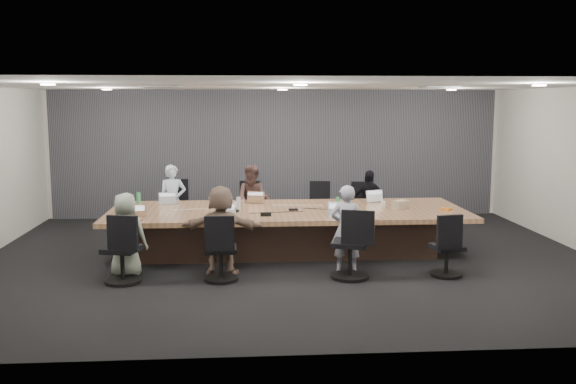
{
  "coord_description": "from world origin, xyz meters",
  "views": [
    {
      "loc": [
        -0.77,
        -10.19,
        2.56
      ],
      "look_at": [
        0.0,
        0.4,
        1.05
      ],
      "focal_mm": 40.0,
      "sensor_mm": 36.0,
      "label": 1
    }
  ],
  "objects": [
    {
      "name": "laptop_4",
      "position": [
        -2.47,
        -0.3,
        0.75
      ],
      "size": [
        0.37,
        0.28,
        0.02
      ],
      "primitive_type": "cube",
      "rotation": [
        0.0,
        0.0,
        0.13
      ],
      "color": "#8C6647",
      "rests_on": "conference_table"
    },
    {
      "name": "person_1",
      "position": [
        -0.55,
        1.85,
        0.68
      ],
      "size": [
        0.74,
        0.61,
        1.36
      ],
      "primitive_type": "imported",
      "rotation": [
        0.0,
        0.0,
        6.13
      ],
      "color": "#4D3431",
      "rests_on": "ground"
    },
    {
      "name": "mic_right",
      "position": [
        0.09,
        0.39,
        0.75
      ],
      "size": [
        0.15,
        0.11,
        0.03
      ],
      "primitive_type": "cube",
      "rotation": [
        0.0,
        0.0,
        0.09
      ],
      "color": "black",
      "rests_on": "conference_table"
    },
    {
      "name": "bottle_green_right",
      "position": [
        0.83,
        0.33,
        0.85
      ],
      "size": [
        0.07,
        0.07,
        0.23
      ],
      "primitive_type": "cylinder",
      "rotation": [
        0.0,
        0.0,
        -0.09
      ],
      "color": "#379D5E",
      "rests_on": "conference_table"
    },
    {
      "name": "laptop_1",
      "position": [
        -0.55,
        1.3,
        0.75
      ],
      "size": [
        0.34,
        0.27,
        0.02
      ],
      "primitive_type": "cube",
      "rotation": [
        0.0,
        0.0,
        2.95
      ],
      "color": "#8C6647",
      "rests_on": "conference_table"
    },
    {
      "name": "cup_white_far",
      "position": [
        -0.87,
        0.77,
        0.78
      ],
      "size": [
        0.09,
        0.09,
        0.09
      ],
      "primitive_type": "cylinder",
      "rotation": [
        0.0,
        0.0,
        0.42
      ],
      "color": "white",
      "rests_on": "conference_table"
    },
    {
      "name": "chair_2",
      "position": [
        0.82,
        2.2,
        0.38
      ],
      "size": [
        0.57,
        0.57,
        0.76
      ],
      "primitive_type": null,
      "rotation": [
        0.0,
        0.0,
        3.01
      ],
      "color": "black",
      "rests_on": "ground"
    },
    {
      "name": "person_0",
      "position": [
        -2.07,
        1.85,
        0.69
      ],
      "size": [
        0.53,
        0.38,
        1.38
      ],
      "primitive_type": "imported",
      "rotation": [
        0.0,
        0.0,
        6.38
      ],
      "color": "silver",
      "rests_on": "ground"
    },
    {
      "name": "wall_front",
      "position": [
        0.0,
        -4.0,
        1.4
      ],
      "size": [
        10.0,
        0.0,
        2.8
      ],
      "primitive_type": "cube",
      "rotation": [
        -1.57,
        0.0,
        0.0
      ],
      "color": "beige",
      "rests_on": "ground"
    },
    {
      "name": "person_4",
      "position": [
        -2.47,
        -0.85,
        0.62
      ],
      "size": [
        0.66,
        0.48,
        1.24
      ],
      "primitive_type": "imported",
      "rotation": [
        0.0,
        0.0,
        2.99
      ],
      "color": "gray",
      "rests_on": "ground"
    },
    {
      "name": "laptop_5",
      "position": [
        -1.08,
        -0.3,
        0.75
      ],
      "size": [
        0.38,
        0.31,
        0.02
      ],
      "primitive_type": "cube",
      "rotation": [
        0.0,
        0.0,
        0.25
      ],
      "color": "#B2B2B7",
      "rests_on": "conference_table"
    },
    {
      "name": "bottle_green_left",
      "position": [
        -2.56,
        0.95,
        0.87
      ],
      "size": [
        0.09,
        0.09,
        0.25
      ],
      "primitive_type": "cylinder",
      "rotation": [
        0.0,
        0.0,
        -0.39
      ],
      "color": "#379D5E",
      "rests_on": "conference_table"
    },
    {
      "name": "floor",
      "position": [
        0.0,
        0.0,
        0.0
      ],
      "size": [
        10.0,
        8.0,
        0.0
      ],
      "primitive_type": "cube",
      "color": "black",
      "rests_on": "ground"
    },
    {
      "name": "chair_3",
      "position": [
        1.65,
        2.2,
        0.36
      ],
      "size": [
        0.56,
        0.56,
        0.72
      ],
      "primitive_type": null,
      "rotation": [
        0.0,
        0.0,
        2.97
      ],
      "color": "black",
      "rests_on": "ground"
    },
    {
      "name": "chair_7",
      "position": [
        2.22,
        -1.2,
        0.36
      ],
      "size": [
        0.57,
        0.57,
        0.72
      ],
      "primitive_type": null,
      "rotation": [
        0.0,
        0.0,
        0.19
      ],
      "color": "black",
      "rests_on": "ground"
    },
    {
      "name": "chair_4",
      "position": [
        -2.47,
        -1.2,
        0.41
      ],
      "size": [
        0.68,
        0.68,
        0.82
      ],
      "primitive_type": null,
      "rotation": [
        0.0,
        0.0,
        -0.27
      ],
      "color": "black",
      "rests_on": "ground"
    },
    {
      "name": "bottle_clear",
      "position": [
        -0.83,
        0.43,
        0.86
      ],
      "size": [
        0.09,
        0.09,
        0.23
      ],
      "primitive_type": "cylinder",
      "rotation": [
        0.0,
        0.0,
        -0.36
      ],
      "color": "silver",
      "rests_on": "conference_table"
    },
    {
      "name": "person_3",
      "position": [
        1.65,
        1.85,
        0.62
      ],
      "size": [
        0.76,
        0.39,
        1.25
      ],
      "primitive_type": "imported",
      "rotation": [
        0.0,
        0.0,
        6.41
      ],
      "color": "black",
      "rests_on": "ground"
    },
    {
      "name": "laptop_3",
      "position": [
        1.65,
        1.3,
        0.75
      ],
      "size": [
        0.34,
        0.26,
        0.02
      ],
      "primitive_type": "cube",
      "rotation": [
        0.0,
        0.0,
        3.31
      ],
      "color": "#B2B2B7",
      "rests_on": "conference_table"
    },
    {
      "name": "laptop_0",
      "position": [
        -2.07,
        1.3,
        0.75
      ],
      "size": [
        0.32,
        0.24,
        0.02
      ],
      "primitive_type": "cube",
      "rotation": [
        0.0,
        0.0,
        3.24
      ],
      "color": "#B2B2B7",
      "rests_on": "conference_table"
    },
    {
      "name": "cup_white_near",
      "position": [
        1.66,
        0.59,
        0.79
      ],
      "size": [
        0.1,
        0.1,
        0.1
      ],
      "primitive_type": "cylinder",
      "rotation": [
        0.0,
        0.0,
        -0.29
      ],
      "color": "white",
      "rests_on": "conference_table"
    },
    {
      "name": "snack_packet",
      "position": [
        2.65,
        0.21,
        0.76
      ],
      "size": [
        0.2,
        0.2,
        0.04
      ],
      "primitive_type": "cube",
      "rotation": [
        0.0,
        0.0,
        -0.81
      ],
      "color": "orange",
      "rests_on": "conference_table"
    },
    {
      "name": "ceiling",
      "position": [
        0.0,
        0.0,
        2.8
      ],
      "size": [
        10.0,
        8.0,
        0.0
      ],
      "primitive_type": "cube",
      "color": "white",
      "rests_on": "wall_back"
    },
    {
      "name": "person_5",
      "position": [
        -1.08,
        -0.85,
        0.67
      ],
      "size": [
        1.29,
        0.57,
        1.34
      ],
      "primitive_type": "imported",
      "rotation": [
        0.0,
        0.0,
        3.0
      ],
      "color": "#816756",
      "rests_on": "ground"
    },
    {
      "name": "laptop_6",
      "position": [
        0.79,
        -0.3,
        0.75
      ],
      "size": [
        0.36,
        0.26,
        0.02
      ],
      "primitive_type": "cube",
      "rotation": [
        0.0,
        0.0,
        -0.08
      ],
      "color": "#B2B2B7",
      "rests_on": "conference_table"
    },
    {
      "name": "person_6",
      "position": [
        0.79,
        -0.85,
        0.66
      ],
      "size": [
        0.53,
        0.4,
        1.33
      ],
      "primitive_type": "imported",
      "rotation": [
        0.0,
        0.0,
        2.96
      ],
      "color": "#9FA0B1",
      "rests_on": "ground"
    },
    {
      "name": "stapler",
      "position": [
        -0.39,
        -0.14,
        0.77
      ],
      "size": [
        0.17,
        0.04,
        0.06
      ],
      "primitive_type": "cube",
      "rotation": [
        0.0,
        0.0,
        0.01
      ],
      "color": "black",
      "rests_on": "conference_table"
    },
    {
      "name": "canvas_bag",
      "position": [
        1.92,
        0.41,
        0.81
      ],
      "size": [
        0.31,
        0.29,
        0.14
      ],
      "primitive_type": "cube",
      "rotation": [
        0.0,
        0.0,
        0.63
      ],
      "color": "tan",
      "rests_on": "conference_table"
    },
    {
      "name": "conference_table",
      "position": [
        0.0,
        0.5,
        0.4
      ],
      "size": [
        6.0,
        2.2,
        0.74
      ],
      "color": "#3B271E",
      "rests_on": "ground"
    },
    {
      "name": "wall_back",
      "position": [
        0.0,
        4.0,
        1.4
      ],
      "size": [
        10.0,
        0.0,
        2.8
      ],
      "primitive_type": "cube",
      "rotation": [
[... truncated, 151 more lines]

